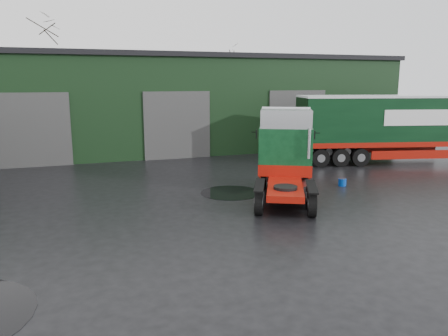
# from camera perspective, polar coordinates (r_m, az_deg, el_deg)

# --- Properties ---
(ground) EXTENTS (100.00, 100.00, 0.00)m
(ground) POSITION_cam_1_polar(r_m,az_deg,el_deg) (12.99, -0.39, -9.47)
(ground) COLOR black
(warehouse) EXTENTS (32.40, 12.40, 6.30)m
(warehouse) POSITION_cam_1_polar(r_m,az_deg,el_deg) (32.08, -8.64, 8.60)
(warehouse) COLOR black
(warehouse) RESTS_ON ground
(hero_tractor) EXTENTS (4.66, 6.13, 3.51)m
(hero_tractor) POSITION_cam_1_polar(r_m,az_deg,el_deg) (16.92, 8.05, 1.50)
(hero_tractor) COLOR #0C3D1C
(hero_tractor) RESTS_ON ground
(lorry_right) EXTENTS (14.80, 5.92, 3.84)m
(lorry_right) POSITION_cam_1_polar(r_m,az_deg,el_deg) (26.87, 21.72, 4.78)
(lorry_right) COLOR silver
(lorry_right) RESTS_ON ground
(wash_bucket) EXTENTS (0.45, 0.45, 0.33)m
(wash_bucket) POSITION_cam_1_polar(r_m,az_deg,el_deg) (20.18, 15.19, -1.81)
(wash_bucket) COLOR #0739A7
(wash_bucket) RESTS_ON ground
(tree_back_a) EXTENTS (4.40, 4.40, 9.50)m
(tree_back_a) POSITION_cam_1_polar(r_m,az_deg,el_deg) (41.55, -22.47, 10.68)
(tree_back_a) COLOR black
(tree_back_a) RESTS_ON ground
(tree_back_b) EXTENTS (4.40, 4.40, 7.50)m
(tree_back_b) POSITION_cam_1_polar(r_m,az_deg,el_deg) (43.77, -0.65, 10.20)
(tree_back_b) COLOR black
(tree_back_b) RESTS_ON ground
(puddle_1) EXTENTS (2.53, 2.53, 0.01)m
(puddle_1) POSITION_cam_1_polar(r_m,az_deg,el_deg) (18.32, 0.88, -3.24)
(puddle_1) COLOR black
(puddle_1) RESTS_ON ground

